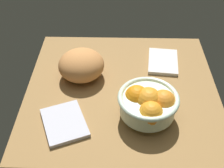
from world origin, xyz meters
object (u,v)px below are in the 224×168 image
at_px(bread_loaf, 81,65).
at_px(napkin_folded, 163,62).
at_px(napkin_spare, 64,123).
at_px(fruit_bowl, 148,104).

bearing_deg(bread_loaf, napkin_folded, 105.92).
xyz_separation_m(napkin_folded, napkin_spare, (0.32, -0.34, -0.00)).
relative_size(bread_loaf, napkin_spare, 1.07).
relative_size(fruit_bowl, napkin_folded, 1.22).
xyz_separation_m(fruit_bowl, bread_loaf, (-0.19, -0.22, -0.01)).
height_order(bread_loaf, napkin_folded, bread_loaf).
bearing_deg(bread_loaf, fruit_bowl, 49.36).
bearing_deg(napkin_folded, fruit_bowl, -16.04).
bearing_deg(fruit_bowl, napkin_spare, -82.18).
distance_m(fruit_bowl, bread_loaf, 0.30).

